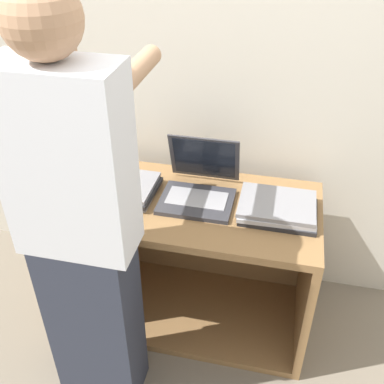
# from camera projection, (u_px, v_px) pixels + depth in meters

# --- Properties ---
(ground_plane) EXTENTS (12.00, 12.00, 0.00)m
(ground_plane) POSITION_uv_depth(u_px,v_px,m) (182.00, 358.00, 2.15)
(ground_plane) COLOR #756B5B
(wall_back) EXTENTS (8.00, 0.05, 2.40)m
(wall_back) POSITION_uv_depth(u_px,v_px,m) (216.00, 65.00, 2.04)
(wall_back) COLOR beige
(wall_back) RESTS_ON ground_plane
(cart) EXTENTS (1.10, 0.59, 0.71)m
(cart) POSITION_uv_depth(u_px,v_px,m) (199.00, 253.00, 2.25)
(cart) COLOR olive
(cart) RESTS_ON ground_plane
(laptop_open) EXTENTS (0.32, 0.33, 0.26)m
(laptop_open) POSITION_uv_depth(u_px,v_px,m) (199.00, 187.00, 2.01)
(laptop_open) COLOR #333338
(laptop_open) RESTS_ON cart
(laptop_stack_left) EXTENTS (0.34, 0.27, 0.06)m
(laptop_stack_left) POSITION_uv_depth(u_px,v_px,m) (120.00, 188.00, 2.05)
(laptop_stack_left) COLOR gray
(laptop_stack_left) RESTS_ON cart
(laptop_stack_right) EXTENTS (0.34, 0.26, 0.06)m
(laptop_stack_right) POSITION_uv_depth(u_px,v_px,m) (278.00, 208.00, 1.92)
(laptop_stack_right) COLOR #232326
(laptop_stack_right) RESTS_ON cart
(person) EXTENTS (0.40, 0.53, 1.70)m
(person) POSITION_uv_depth(u_px,v_px,m) (81.00, 234.00, 1.58)
(person) COLOR #2D3342
(person) RESTS_ON ground_plane
(inventory_tag) EXTENTS (0.06, 0.02, 0.01)m
(inventory_tag) POSITION_uv_depth(u_px,v_px,m) (115.00, 190.00, 1.97)
(inventory_tag) COLOR red
(inventory_tag) RESTS_ON laptop_stack_left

